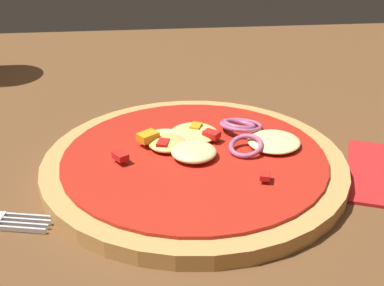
# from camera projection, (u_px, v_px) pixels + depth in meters

# --- Properties ---
(dining_table) EXTENTS (1.48, 0.90, 0.04)m
(dining_table) POSITION_uv_depth(u_px,v_px,m) (150.00, 186.00, 0.52)
(dining_table) COLOR brown
(dining_table) RESTS_ON ground
(pizza) EXTENTS (0.27, 0.27, 0.03)m
(pizza) POSITION_uv_depth(u_px,v_px,m) (196.00, 163.00, 0.50)
(pizza) COLOR tan
(pizza) RESTS_ON dining_table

